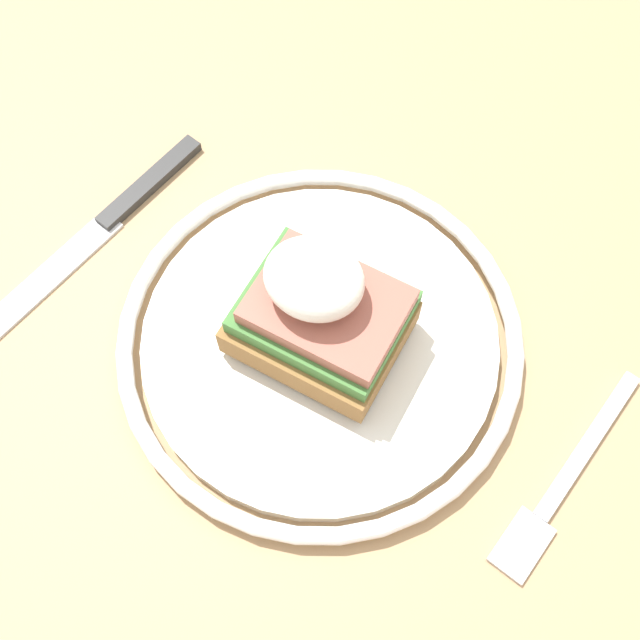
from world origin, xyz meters
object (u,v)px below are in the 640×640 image
object	(u,v)px
fork	(564,481)
knife	(113,217)
plate	(320,340)
sandwich	(320,310)

from	to	relation	value
fork	knife	bearing A→B (deg)	-4.01
plate	knife	size ratio (longest dim) A/B	1.31
plate	sandwich	xyz separation A→B (m)	(0.00, -0.00, 0.04)
knife	plate	bearing A→B (deg)	175.01
fork	knife	world-z (taller)	knife
sandwich	knife	bearing A→B (deg)	-4.48
sandwich	knife	distance (m)	0.17
plate	fork	distance (m)	0.16
fork	knife	distance (m)	0.32
plate	knife	bearing A→B (deg)	-4.99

